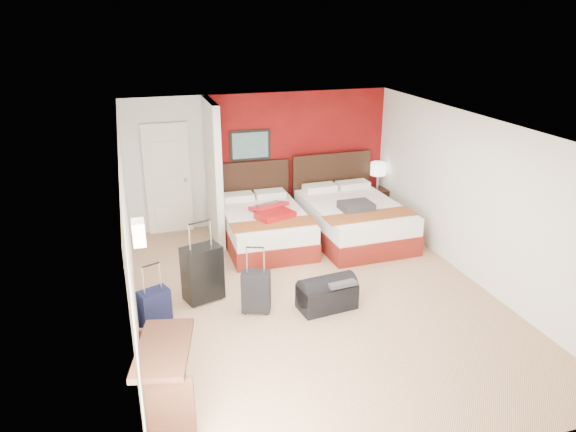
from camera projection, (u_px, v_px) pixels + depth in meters
name	position (u px, v px, depth m)	size (l,w,h in m)	color
ground	(316.00, 298.00, 7.91)	(6.50, 6.50, 0.00)	tan
room_walls	(200.00, 195.00, 8.36)	(5.02, 6.52, 2.50)	silver
red_accent_panel	(298.00, 157.00, 10.57)	(3.50, 0.04, 2.50)	maroon
partition_wall	(213.00, 172.00, 9.54)	(0.12, 1.20, 2.50)	silver
entry_door	(168.00, 179.00, 9.95)	(0.82, 0.06, 2.05)	silver
bed_left	(265.00, 228.00, 9.63)	(1.40, 2.00, 0.60)	silver
bed_right	(354.00, 221.00, 9.88)	(1.55, 2.21, 0.66)	silver
red_suitcase_open	(272.00, 211.00, 9.44)	(0.61, 0.84, 0.11)	#AC0E13
jacket_bundle	(356.00, 206.00, 9.45)	(0.55, 0.44, 0.13)	#353439
nightstand	(376.00, 202.00, 11.02)	(0.39, 0.39, 0.55)	black
table_lamp	(378.00, 176.00, 10.83)	(0.31, 0.31, 0.55)	silver
suitcase_black	(203.00, 275.00, 7.72)	(0.53, 0.33, 0.80)	black
suitcase_charcoal	(256.00, 293.00, 7.46)	(0.39, 0.24, 0.57)	black
suitcase_navy	(155.00, 311.00, 7.06)	(0.38, 0.23, 0.53)	black
duffel_bag	(327.00, 295.00, 7.58)	(0.79, 0.42, 0.40)	black
jacket_draped	(339.00, 281.00, 7.50)	(0.40, 0.34, 0.05)	#3E3E43
desk	(167.00, 382.00, 5.47)	(0.50, 1.00, 0.84)	#311910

